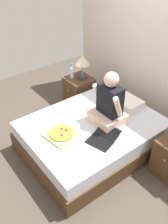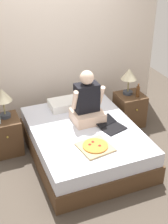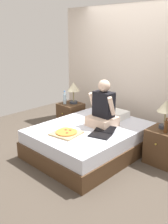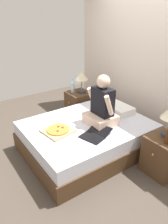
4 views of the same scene
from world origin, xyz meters
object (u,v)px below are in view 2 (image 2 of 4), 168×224
at_px(bed, 84,142).
at_px(lamp_on_right_nightstand, 129,76).
at_px(person_seated, 87,103).
at_px(nightstand_right, 129,109).
at_px(laptop, 111,126).
at_px(beer_bottle, 138,91).
at_px(nightstand_left, 6,135).
at_px(lamp_on_left_nightstand, 3,97).
at_px(pizza_box, 95,147).

bearing_deg(bed, lamp_on_right_nightstand, 30.09).
height_order(bed, person_seated, person_seated).
height_order(lamp_on_right_nightstand, person_seated, person_seated).
height_order(nightstand_right, person_seated, person_seated).
bearing_deg(laptop, beer_bottle, 36.57).
height_order(nightstand_left, nightstand_right, same).
relative_size(lamp_on_left_nightstand, lamp_on_right_nightstand, 1.00).
distance_m(lamp_on_left_nightstand, lamp_on_right_nightstand, 2.02).
distance_m(lamp_on_left_nightstand, laptop, 1.59).
bearing_deg(lamp_on_left_nightstand, nightstand_left, -128.63).
relative_size(bed, laptop, 3.96).
distance_m(bed, nightstand_right, 1.18).
bearing_deg(bed, pizza_box, -95.56).
distance_m(lamp_on_right_nightstand, beer_bottle, 0.29).
bearing_deg(beer_bottle, nightstand_left, 177.36).
distance_m(bed, laptop, 0.46).
height_order(lamp_on_right_nightstand, pizza_box, lamp_on_right_nightstand).
distance_m(nightstand_left, pizza_box, 1.45).
bearing_deg(lamp_on_left_nightstand, lamp_on_right_nightstand, 0.00).
relative_size(lamp_on_left_nightstand, person_seated, 0.58).
bearing_deg(bed, nightstand_left, 152.75).
height_order(bed, beer_bottle, beer_bottle).
bearing_deg(laptop, lamp_on_right_nightstand, 47.25).
xyz_separation_m(nightstand_right, beer_bottle, (0.07, -0.10, 0.38)).
bearing_deg(person_seated, lamp_on_right_nightstand, 24.22).
relative_size(person_seated, pizza_box, 1.71).
distance_m(bed, beer_bottle, 1.27).
bearing_deg(lamp_on_left_nightstand, nightstand_right, -1.40).
height_order(lamp_on_right_nightstand, laptop, lamp_on_right_nightstand).
relative_size(nightstand_left, pizza_box, 1.23).
bearing_deg(laptop, lamp_on_left_nightstand, 152.41).
bearing_deg(nightstand_left, laptop, -25.27).
xyz_separation_m(lamp_on_left_nightstand, laptop, (1.36, -0.71, -0.39)).
bearing_deg(person_seated, beer_bottle, 14.30).
bearing_deg(lamp_on_left_nightstand, beer_bottle, -4.04).
bearing_deg(nightstand_left, bed, -27.25).
height_order(laptop, pizza_box, laptop).
bearing_deg(pizza_box, lamp_on_left_nightstand, 131.52).
relative_size(nightstand_left, lamp_on_left_nightstand, 1.24).
bearing_deg(pizza_box, beer_bottle, 38.69).
bearing_deg(bed, laptop, -19.10).
bearing_deg(beer_bottle, lamp_on_right_nightstand, 123.69).
distance_m(lamp_on_left_nightstand, beer_bottle, 2.14).
bearing_deg(nightstand_left, lamp_on_right_nightstand, 1.39).
distance_m(nightstand_right, pizza_box, 1.52).
xyz_separation_m(bed, lamp_on_right_nightstand, (1.02, 0.59, 0.65)).
bearing_deg(lamp_on_left_nightstand, pizza_box, -48.48).
distance_m(beer_bottle, person_seated, 1.04).
height_order(nightstand_right, beer_bottle, beer_bottle).
relative_size(nightstand_left, laptop, 1.15).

